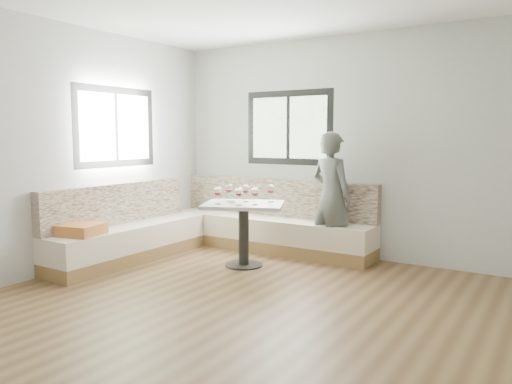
% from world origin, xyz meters
% --- Properties ---
extents(room, '(5.01, 5.01, 2.81)m').
position_xyz_m(room, '(-0.08, 0.08, 1.41)').
color(room, brown).
rests_on(room, ground).
extents(banquette, '(2.90, 2.80, 0.95)m').
position_xyz_m(banquette, '(-1.59, 1.62, 0.33)').
color(banquette, olive).
rests_on(banquette, ground).
extents(table, '(1.13, 1.03, 0.75)m').
position_xyz_m(table, '(-0.88, 1.36, 0.57)').
color(table, black).
rests_on(table, ground).
extents(person, '(0.67, 0.54, 1.59)m').
position_xyz_m(person, '(-0.12, 2.16, 0.80)').
color(person, '#4D504B').
rests_on(person, ground).
extents(olive_ramekin, '(0.09, 0.09, 0.04)m').
position_xyz_m(olive_ramekin, '(-1.00, 1.28, 0.77)').
color(olive_ramekin, white).
rests_on(olive_ramekin, table).
extents(wine_glass_a, '(0.10, 0.10, 0.21)m').
position_xyz_m(wine_glass_a, '(-1.07, 1.12, 0.90)').
color(wine_glass_a, white).
rests_on(wine_glass_a, table).
extents(wine_glass_b, '(0.10, 0.10, 0.21)m').
position_xyz_m(wine_glass_b, '(-0.82, 1.17, 0.90)').
color(wine_glass_b, white).
rests_on(wine_glass_b, table).
extents(wine_glass_c, '(0.10, 0.10, 0.21)m').
position_xyz_m(wine_glass_c, '(-0.69, 1.31, 0.90)').
color(wine_glass_c, white).
rests_on(wine_glass_c, table).
extents(wine_glass_d, '(0.10, 0.10, 0.21)m').
position_xyz_m(wine_glass_d, '(-0.92, 1.46, 0.90)').
color(wine_glass_d, white).
rests_on(wine_glass_d, table).
extents(wine_glass_e, '(0.10, 0.10, 0.21)m').
position_xyz_m(wine_glass_e, '(-0.66, 1.61, 0.90)').
color(wine_glass_e, white).
rests_on(wine_glass_e, table).
extents(wine_glass_f, '(0.10, 0.10, 0.21)m').
position_xyz_m(wine_glass_f, '(-1.14, 1.42, 0.90)').
color(wine_glass_f, white).
rests_on(wine_glass_f, table).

